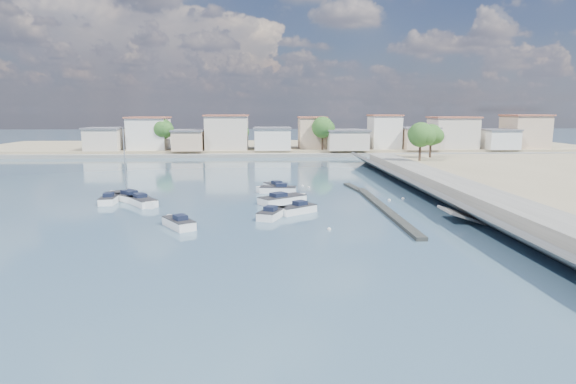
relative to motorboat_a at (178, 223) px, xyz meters
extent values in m
plane|color=#335366|center=(14.29, 36.81, -0.38)|extent=(400.00, 400.00, 0.00)
cube|color=slate|center=(32.79, 9.81, 0.52)|extent=(5.00, 90.00, 1.80)
cube|color=slate|center=(28.44, 9.81, 0.52)|extent=(4.17, 90.00, 2.86)
cube|color=slate|center=(28.29, 0.81, 0.02)|extent=(5.31, 3.50, 1.94)
cube|color=black|center=(21.29, 6.81, -0.20)|extent=(1.00, 26.00, 0.35)
cube|color=black|center=(20.79, 20.81, -0.23)|extent=(2.00, 8.05, 0.30)
cube|color=gray|center=(14.29, 88.81, 0.32)|extent=(160.00, 40.00, 1.40)
cube|color=slate|center=(14.29, 67.81, 0.02)|extent=(160.00, 2.50, 0.80)
cube|color=beige|center=(-29.71, 72.81, 3.52)|extent=(8.00, 8.00, 5.00)
cube|color=#595960|center=(-29.71, 72.81, 6.20)|extent=(8.48, 8.48, 0.35)
cube|color=silver|center=(-19.71, 74.81, 4.77)|extent=(9.00, 9.00, 7.50)
cube|color=#99513D|center=(-19.71, 74.81, 8.70)|extent=(9.54, 9.54, 0.35)
cube|color=#C9AA8A|center=(-9.71, 71.81, 3.27)|extent=(7.00, 8.00, 4.50)
cube|color=#595960|center=(-9.71, 71.81, 5.70)|extent=(7.42, 8.48, 0.35)
cube|color=beige|center=(-0.71, 73.81, 5.02)|extent=(10.00, 9.00, 8.00)
cube|color=#99513D|center=(-0.71, 73.81, 9.20)|extent=(10.60, 9.54, 0.35)
cube|color=silver|center=(10.29, 72.81, 3.52)|extent=(8.50, 8.50, 5.00)
cube|color=#595960|center=(10.29, 72.81, 6.20)|extent=(9.01, 9.01, 0.35)
cube|color=#C9AA8A|center=(20.29, 75.81, 4.77)|extent=(6.50, 7.50, 7.50)
cube|color=#99513D|center=(20.29, 75.81, 8.70)|extent=(6.89, 7.95, 0.35)
cube|color=beige|center=(28.29, 71.81, 3.27)|extent=(9.50, 9.00, 4.50)
cube|color=#595960|center=(28.29, 71.81, 5.70)|extent=(10.07, 9.54, 0.35)
cube|color=silver|center=(38.29, 74.81, 5.02)|extent=(7.00, 8.00, 8.00)
cube|color=#99513D|center=(38.29, 74.81, 9.20)|extent=(7.42, 8.48, 0.35)
cube|color=#C9AA8A|center=(46.29, 72.81, 3.52)|extent=(8.00, 9.00, 5.00)
cube|color=#595960|center=(46.29, 72.81, 6.20)|extent=(8.48, 9.54, 0.35)
cube|color=beige|center=(55.29, 73.81, 4.77)|extent=(10.50, 8.50, 7.50)
cube|color=#99513D|center=(55.29, 73.81, 8.70)|extent=(11.13, 9.01, 0.35)
cube|color=silver|center=(66.29, 71.81, 3.27)|extent=(7.50, 7.50, 4.50)
cube|color=#595960|center=(66.29, 71.81, 5.70)|extent=(7.95, 7.95, 0.35)
cube|color=#C9AA8A|center=(74.29, 74.81, 5.02)|extent=(9.00, 9.50, 8.00)
cube|color=#99513D|center=(74.29, 74.81, 9.20)|extent=(9.54, 10.07, 0.35)
cylinder|color=#38281E|center=(-15.71, 71.81, 2.71)|extent=(0.44, 0.44, 3.38)
sphere|color=#23521B|center=(-15.71, 71.81, 6.05)|extent=(4.80, 4.80, 4.80)
sphere|color=#23521B|center=(-14.81, 71.21, 5.82)|extent=(3.60, 3.60, 3.60)
sphere|color=#23521B|center=(-16.46, 72.26, 6.20)|extent=(3.30, 3.30, 3.30)
cylinder|color=#38281E|center=(2.29, 74.81, 2.48)|extent=(0.44, 0.44, 2.93)
sphere|color=#23521B|center=(2.29, 74.81, 5.38)|extent=(4.16, 4.16, 4.16)
sphere|color=#23521B|center=(3.07, 74.29, 5.18)|extent=(3.12, 3.12, 3.12)
sphere|color=#23521B|center=(1.64, 75.20, 5.51)|extent=(2.86, 2.86, 2.86)
cylinder|color=#38281E|center=(22.29, 70.81, 2.82)|extent=(0.44, 0.44, 3.60)
sphere|color=#23521B|center=(22.29, 70.81, 6.38)|extent=(5.12, 5.12, 5.12)
sphere|color=#23521B|center=(23.25, 70.17, 6.14)|extent=(3.84, 3.84, 3.84)
sphere|color=#23521B|center=(21.49, 71.29, 6.54)|extent=(3.52, 3.52, 3.52)
cylinder|color=#38281E|center=(38.29, 73.81, 2.60)|extent=(0.44, 0.44, 3.15)
sphere|color=#23521B|center=(38.29, 73.81, 5.71)|extent=(4.48, 4.48, 4.48)
sphere|color=#23521B|center=(39.13, 73.25, 5.50)|extent=(3.36, 3.36, 3.36)
sphere|color=#23521B|center=(37.59, 74.23, 5.85)|extent=(3.08, 3.08, 3.08)
cylinder|color=#38281E|center=(54.29, 72.81, 2.37)|extent=(0.44, 0.44, 2.70)
sphere|color=#23521B|center=(54.29, 72.81, 5.04)|extent=(3.84, 3.84, 3.84)
sphere|color=#23521B|center=(55.01, 72.33, 4.86)|extent=(2.88, 2.88, 2.88)
sphere|color=#23521B|center=(53.69, 73.17, 5.16)|extent=(2.64, 2.64, 2.64)
cylinder|color=#38281E|center=(36.29, 40.81, 3.00)|extent=(0.44, 0.44, 3.15)
sphere|color=#23521B|center=(36.29, 40.81, 6.11)|extent=(4.48, 4.48, 4.48)
sphere|color=#23521B|center=(37.13, 40.25, 5.90)|extent=(3.36, 3.36, 3.36)
sphere|color=#23521B|center=(35.59, 41.23, 6.25)|extent=(3.08, 3.08, 3.08)
cylinder|color=#38281E|center=(40.29, 46.81, 2.88)|extent=(0.44, 0.44, 2.93)
sphere|color=#23521B|center=(40.29, 46.81, 5.78)|extent=(4.16, 4.16, 4.16)
sphere|color=#23521B|center=(41.07, 46.29, 5.58)|extent=(3.12, 3.12, 3.12)
sphere|color=#23521B|center=(39.64, 47.20, 5.91)|extent=(2.86, 2.86, 2.86)
cube|color=white|center=(0.12, -0.20, -0.08)|extent=(3.66, 4.45, 1.00)
cube|color=white|center=(-0.85, 1.34, -0.08)|extent=(1.40, 1.40, 1.00)
cube|color=#262628|center=(0.12, -0.20, 0.42)|extent=(3.68, 4.47, 0.08)
cube|color=#151C30|center=(0.35, -0.55, 0.66)|extent=(1.54, 1.62, 0.48)
cube|color=white|center=(8.92, 3.53, -0.08)|extent=(3.24, 4.65, 1.00)
cube|color=white|center=(9.61, 5.24, -0.08)|extent=(1.62, 1.62, 1.00)
cube|color=#262628|center=(8.92, 3.53, 0.42)|extent=(3.27, 4.67, 0.08)
cube|color=#151C30|center=(8.75, 3.13, 0.66)|extent=(1.49, 1.61, 0.48)
cube|color=white|center=(10.00, 18.58, -0.08)|extent=(4.95, 2.44, 1.00)
cube|color=white|center=(7.97, 18.86, -0.08)|extent=(1.79, 1.79, 1.00)
cube|color=#262628|center=(10.00, 18.58, 0.42)|extent=(4.96, 2.47, 0.08)
cube|color=#151C30|center=(10.47, 18.51, 0.66)|extent=(1.56, 1.30, 0.48)
cube|color=white|center=(11.60, 5.57, -0.08)|extent=(4.47, 3.94, 1.00)
cube|color=white|center=(10.13, 4.49, -0.08)|extent=(1.41, 1.41, 1.00)
cube|color=#262628|center=(11.60, 5.57, 0.42)|extent=(4.49, 3.97, 0.08)
cube|color=#151C30|center=(11.94, 5.82, 0.66)|extent=(1.67, 1.63, 0.48)
cube|color=white|center=(-10.11, 12.42, -0.08)|extent=(1.90, 4.29, 1.00)
cube|color=white|center=(-10.22, 14.22, -0.08)|extent=(1.66, 1.66, 1.00)
cube|color=#262628|center=(-10.11, 12.42, 0.42)|extent=(1.93, 4.29, 0.08)
cube|color=#151C30|center=(-10.09, 12.00, 0.66)|extent=(1.10, 1.32, 0.48)
cube|color=white|center=(9.68, 20.97, -0.08)|extent=(3.37, 4.60, 1.00)
cube|color=white|center=(8.90, 22.62, -0.08)|extent=(1.55, 1.55, 1.00)
cube|color=#262628|center=(9.68, 20.97, 0.42)|extent=(3.40, 4.61, 0.08)
cube|color=#151C30|center=(9.86, 20.58, 0.66)|extent=(1.51, 1.61, 0.48)
cube|color=white|center=(-6.04, 11.04, -0.08)|extent=(4.46, 5.22, 1.00)
cube|color=white|center=(-4.79, 9.26, -0.08)|extent=(1.56, 1.56, 1.00)
cube|color=#262628|center=(-6.04, 11.04, 0.42)|extent=(4.49, 5.24, 0.08)
cube|color=#151C30|center=(-6.33, 11.46, 0.66)|extent=(1.84, 1.92, 0.48)
cube|color=white|center=(10.28, 11.42, -0.08)|extent=(5.94, 5.08, 1.00)
cube|color=white|center=(12.28, 12.82, -0.08)|extent=(1.83, 1.83, 1.00)
cube|color=#262628|center=(10.28, 11.42, 0.42)|extent=(5.96, 5.12, 0.08)
cube|color=#151C30|center=(9.81, 11.10, 0.66)|extent=(2.19, 2.11, 0.48)
cube|color=white|center=(-8.59, 14.05, -0.08)|extent=(5.84, 5.70, 1.00)
cube|color=white|center=(-10.54, 15.91, -0.08)|extent=(1.48, 1.48, 1.00)
cube|color=#262628|center=(-8.59, 14.05, 0.42)|extent=(5.87, 5.73, 0.08)
cube|color=#151C30|center=(-8.15, 13.63, 0.66)|extent=(2.20, 2.18, 0.48)
cylinder|color=silver|center=(-8.59, 14.05, 4.42)|extent=(0.12, 0.12, 8.00)
cylinder|color=silver|center=(-7.72, 13.22, 1.12)|extent=(1.79, 1.71, 0.08)
sphere|color=silver|center=(21.89, 3.41, -0.33)|extent=(0.37, 0.37, 0.37)
sphere|color=silver|center=(23.30, 12.14, -0.33)|extent=(0.37, 0.37, 0.37)
sphere|color=silver|center=(14.06, -1.83, -0.33)|extent=(0.37, 0.37, 0.37)
sphere|color=silver|center=(25.25, 12.99, -0.33)|extent=(0.37, 0.37, 0.37)
sphere|color=silver|center=(13.69, 23.65, -0.33)|extent=(0.37, 0.37, 0.37)
sphere|color=silver|center=(14.45, 22.30, -0.33)|extent=(0.37, 0.37, 0.37)
camera|label=1|loc=(8.09, -44.44, 10.47)|focal=30.00mm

